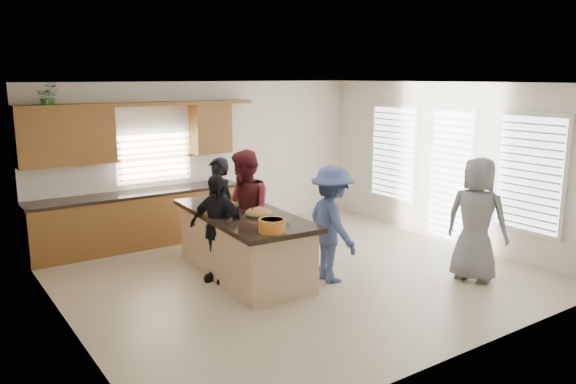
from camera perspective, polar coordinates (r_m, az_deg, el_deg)
floor at (r=8.47m, az=0.93°, el=-8.30°), size 6.50×6.50×0.00m
room_shell at (r=8.02m, az=0.97°, el=4.58°), size 6.52×6.02×2.81m
back_cabinetry at (r=9.94m, az=-15.29°, el=-0.23°), size 4.08×0.66×2.46m
right_wall_glazing at (r=10.20m, az=16.34°, el=2.47°), size 0.06×4.00×2.25m
island at (r=8.32m, az=-4.55°, el=-5.41°), size 1.32×2.77×0.95m
platter_front at (r=7.98m, az=-3.02°, el=-2.21°), size 0.43×0.43×0.18m
platter_mid at (r=8.60m, az=-4.70°, el=-1.23°), size 0.37×0.37×0.15m
platter_back at (r=8.51m, az=-6.26°, el=-1.39°), size 0.38×0.38×0.16m
salad_bowl at (r=7.13m, az=-1.62°, el=-3.36°), size 0.35×0.35×0.17m
clear_cup at (r=7.57m, az=0.02°, el=-2.80°), size 0.07×0.07×0.10m
plate_stack at (r=8.82m, az=-6.84°, el=-0.95°), size 0.20×0.20×0.05m
flower_vase at (r=9.13m, az=-7.21°, el=0.70°), size 0.14×0.14×0.42m
potted_plant at (r=9.50m, az=-23.18°, el=8.90°), size 0.40×0.37×0.37m
woman_left_back at (r=8.82m, az=-7.03°, el=-1.90°), size 0.49×0.66×1.67m
woman_left_mid at (r=8.34m, az=-4.41°, el=-2.03°), size 0.93×1.06×1.84m
woman_left_front at (r=8.03m, az=-7.21°, el=-3.67°), size 0.77×0.98×1.56m
woman_right_back at (r=7.99m, az=4.49°, el=-3.26°), size 0.79×1.17×1.67m
woman_right_front at (r=8.42m, az=18.62°, el=-2.66°), size 0.83×1.02×1.79m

